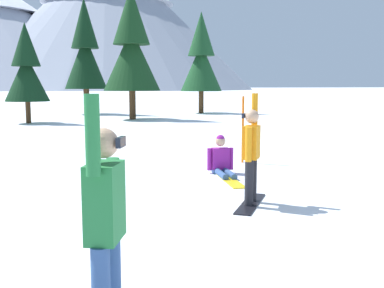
% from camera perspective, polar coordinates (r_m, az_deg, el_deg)
% --- Properties ---
extents(snowboarder_foreground, '(0.91, 1.51, 2.00)m').
position_cam_1_polar(snowboarder_foreground, '(3.79, -10.73, -9.95)').
color(snowboarder_foreground, black).
rests_on(snowboarder_foreground, ground_plane).
extents(snowboarder_midground, '(1.13, 1.36, 1.93)m').
position_cam_1_polar(snowboarder_midground, '(7.95, 7.39, -1.15)').
color(snowboarder_midground, black).
rests_on(snowboarder_midground, ground_plane).
extents(snowboarder_background, '(0.72, 1.86, 0.91)m').
position_cam_1_polar(snowboarder_background, '(10.64, 3.78, -2.20)').
color(snowboarder_background, '#335184').
rests_on(snowboarder_background, ground_plane).
extents(trail_marker_pole, '(0.06, 0.06, 1.78)m').
position_cam_1_polar(trail_marker_pole, '(12.29, 6.35, 1.78)').
color(trail_marker_pole, orange).
rests_on(trail_marker_pole, ground_plane).
extents(pine_tree_broad, '(3.44, 3.44, 7.92)m').
position_cam_1_polar(pine_tree_broad, '(28.37, -7.54, 11.81)').
color(pine_tree_broad, '#472D19').
rests_on(pine_tree_broad, ground_plane).
extents(pine_tree_leaning, '(3.01, 3.01, 8.24)m').
position_cam_1_polar(pine_tree_leaning, '(34.20, -13.17, 11.18)').
color(pine_tree_leaning, '#472D19').
rests_on(pine_tree_leaning, ground_plane).
extents(pine_tree_short, '(3.07, 3.07, 7.46)m').
position_cam_1_polar(pine_tree_short, '(34.49, 1.16, 10.63)').
color(pine_tree_short, '#472D19').
rests_on(pine_tree_short, ground_plane).
extents(pine_tree_twin, '(2.37, 2.37, 5.44)m').
position_cam_1_polar(pine_tree_twin, '(26.72, -19.94, 8.82)').
color(pine_tree_twin, '#472D19').
rests_on(pine_tree_twin, ground_plane).
extents(peak_west_ridge, '(146.23, 146.23, 70.86)m').
position_cam_1_polar(peak_west_ridge, '(243.83, -10.39, 15.42)').
color(peak_west_ridge, '#8C93A3').
rests_on(peak_west_ridge, ground_plane).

